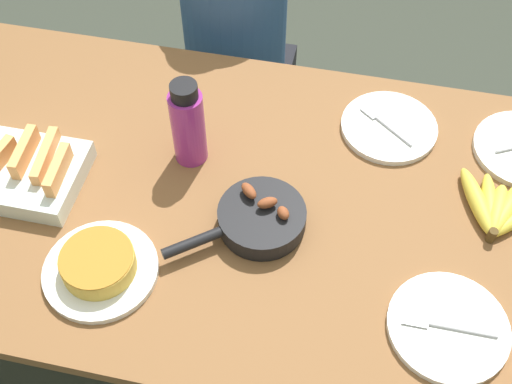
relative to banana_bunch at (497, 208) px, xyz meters
name	(u,v)px	position (x,y,z in m)	size (l,w,h in m)	color
ground_plane	(256,336)	(-0.54, -0.08, -0.76)	(14.00, 14.00, 0.00)	#383D33
dining_table	(256,222)	(-0.54, -0.08, -0.11)	(1.74, 0.94, 0.74)	brown
banana_bunch	(497,208)	(0.00, 0.00, 0.00)	(0.21, 0.20, 0.04)	gold
melon_tray	(15,169)	(-1.10, -0.13, 0.02)	(0.30, 0.22, 0.10)	silver
skillet	(259,219)	(-0.51, -0.14, 0.01)	(0.29, 0.25, 0.08)	black
frittata_plate_center	(99,266)	(-0.82, -0.33, 0.01)	(0.24, 0.24, 0.06)	white
empty_plate_far_left	(448,327)	(-0.09, -0.31, -0.01)	(0.24, 0.24, 0.02)	white
empty_plate_far_right	(389,127)	(-0.26, 0.21, -0.01)	(0.24, 0.24, 0.02)	white
water_bottle	(188,124)	(-0.72, 0.02, 0.09)	(0.08, 0.08, 0.23)	#992D89
person_figure	(236,60)	(-0.76, 0.63, -0.25)	(0.35, 0.35, 1.23)	black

